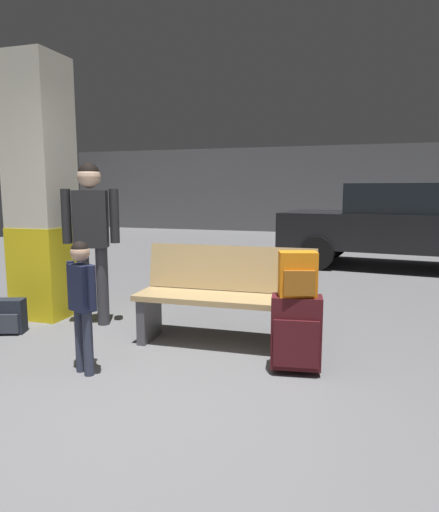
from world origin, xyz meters
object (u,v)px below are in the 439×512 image
Objects in this scene: child at (82,293)px; backpack_dark_floor at (10,317)px; structural_pillar at (41,191)px; backpack_bright at (298,275)px; bench at (225,297)px; adult at (91,226)px; parked_car_near at (402,223)px; suitcase at (296,332)px.

backpack_dark_floor is at bearing 153.44° from child.
structural_pillar is 8.23× the size of backpack_bright.
bench reaches higher than backpack_dark_floor.
bench is at bearing -8.46° from structural_pillar.
adult is 0.39× the size of parked_car_near.
child reaches higher than backpack_dark_floor.
parked_car_near is (1.15, 5.34, 0.48)m from suitcase.
structural_pillar reaches higher than suitcase.
backpack_dark_floor is (-0.64, -0.50, -0.87)m from adult.
backpack_dark_floor is at bearing -142.01° from adult.
parked_car_near is at bearing 54.67° from adult.
backpack_bright is (2.89, -0.80, -0.62)m from structural_pillar.
child is 0.61× the size of adult.
bench is (2.18, -0.33, -0.95)m from structural_pillar.
bench is 1.57× the size of child.
backpack_bright is 5.47m from parked_car_near.
child is 0.24× the size of parked_car_near.
adult reaches higher than suitcase.
parked_car_near is at bearing 77.87° from suitcase.
child reaches higher than suitcase.
adult is 4.92× the size of backpack_dark_floor.
child is at bearing -114.80° from parked_car_near.
adult is at bearing 119.40° from child.
adult reaches higher than child.
structural_pillar is 4.63× the size of suitcase.
structural_pillar reaches higher than backpack_bright.
child is at bearing -162.36° from backpack_bright.
parked_car_near reaches higher than backpack_bright.
backpack_dark_floor is at bearing -83.79° from structural_pillar.
child is at bearing -60.60° from adult.
backpack_bright is 2.89m from backpack_dark_floor.
adult is 5.77m from parked_car_near.
bench reaches higher than suitcase.
child is at bearing -130.82° from bench.
adult is at bearing 37.99° from backpack_dark_floor.
structural_pillar is 0.66× the size of parked_car_near.
backpack_bright is at bearing 17.64° from child.
structural_pillar is 8.23× the size of backpack_dark_floor.
backpack_dark_floor is at bearing -127.36° from parked_car_near.
bench is at bearing -110.89° from parked_car_near.
child is (-0.84, -0.97, 0.19)m from bench.
parked_car_near is at bearing 48.32° from structural_pillar.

